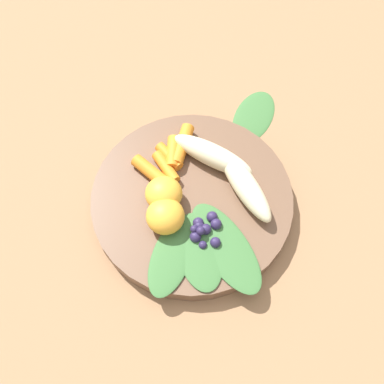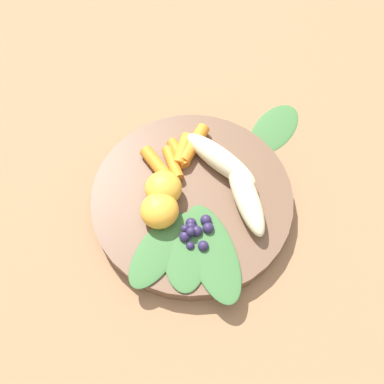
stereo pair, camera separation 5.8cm
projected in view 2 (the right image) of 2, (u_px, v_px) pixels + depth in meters
ground_plane at (192, 204)px, 0.62m from camera, size 2.40×2.40×0.00m
bowl at (192, 200)px, 0.61m from camera, size 0.27×0.27×0.03m
banana_peeled_left at (220, 160)px, 0.60m from camera, size 0.10×0.11×0.03m
banana_peeled_right at (246, 195)px, 0.58m from camera, size 0.13×0.07×0.03m
orange_segment_near at (160, 210)px, 0.56m from camera, size 0.05×0.05×0.04m
orange_segment_far at (164, 187)px, 0.58m from camera, size 0.05×0.05×0.04m
carrot_front at (195, 144)px, 0.62m from camera, size 0.07×0.04×0.02m
carrot_mid_left at (183, 150)px, 0.62m from camera, size 0.05×0.03×0.02m
carrot_mid_right at (178, 153)px, 0.62m from camera, size 0.05×0.04×0.01m
carrot_rear at (173, 163)px, 0.61m from camera, size 0.05×0.03×0.02m
carrot_small at (157, 164)px, 0.61m from camera, size 0.06×0.05×0.02m
blueberry_pile at (196, 230)px, 0.56m from camera, size 0.05×0.04×0.02m
coconut_shred_patch at (176, 241)px, 0.56m from camera, size 0.04×0.04×0.00m
kale_leaf_left at (158, 250)px, 0.55m from camera, size 0.12×0.10×0.00m
kale_leaf_right at (185, 251)px, 0.55m from camera, size 0.11×0.06×0.00m
kale_leaf_rear at (212, 252)px, 0.55m from camera, size 0.15×0.10×0.00m
kale_leaf_stray at (275, 128)px, 0.68m from camera, size 0.12×0.11×0.01m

